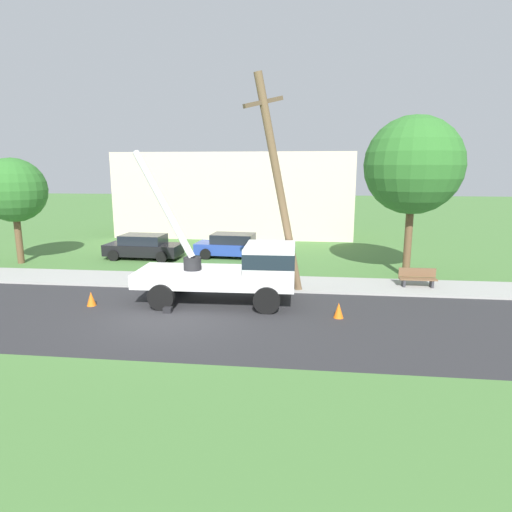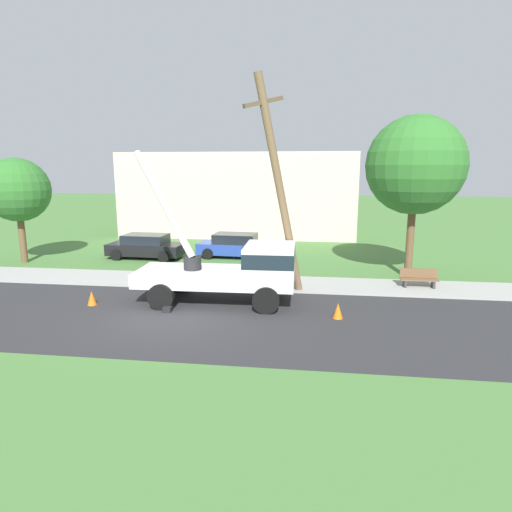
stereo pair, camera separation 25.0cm
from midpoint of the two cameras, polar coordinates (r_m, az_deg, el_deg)
The scene contains 14 objects.
ground_plane at distance 27.33m, azimuth -4.12°, elevation 0.37°, with size 120.00×120.00×0.00m, color #477538.
road_asphalt at distance 16.09m, azimuth -12.18°, elevation -7.84°, with size 80.00×7.20×0.01m, color #2B2B2D.
sidewalk_strip at distance 20.58m, azimuth -7.81°, elevation -3.28°, with size 80.00×2.62×0.10m, color #9E9E99.
utility_truck at distance 17.05m, azimuth -2.91°, elevation -1.58°, with size 6.81×3.21×5.98m.
leaning_utility_pole at distance 17.53m, azimuth 2.66°, elevation 9.07°, with size 2.38×2.18×8.80m.
traffic_cone_ahead at distance 15.84m, azimuth 10.35°, elevation -7.03°, with size 0.36×0.36×0.56m, color orange.
traffic_cone_behind at distance 18.12m, azimuth -21.20°, elevation -5.26°, with size 0.36×0.36×0.56m, color orange.
traffic_cone_curbside at distance 18.32m, azimuth 1.96°, elevation -4.28°, with size 0.36×0.36×0.56m, color orange.
parked_sedan_black at distance 26.44m, azimuth -14.82°, elevation 1.20°, with size 4.47×2.14×1.42m.
parked_sedan_blue at distance 25.95m, azimuth -3.29°, elevation 1.38°, with size 4.51×2.21×1.42m.
park_bench at distance 20.48m, azimuth 20.12°, elevation -2.77°, with size 1.60×0.45×0.90m.
roadside_tree_near at distance 27.39m, azimuth -29.47°, elevation 7.50°, with size 3.48×3.48×5.81m.
roadside_tree_far at distance 22.01m, azimuth 19.64°, elevation 11.11°, with size 4.59×4.59×7.68m.
lowrise_building_backdrop at distance 34.94m, azimuth -2.83°, elevation 8.10°, with size 18.00×6.00×6.40m, color beige.
Camera 1 is at (4.94, -14.35, 5.26)m, focal length 30.46 mm.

